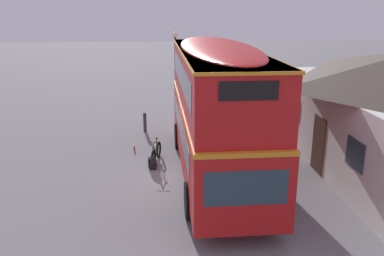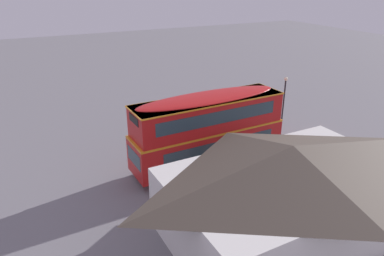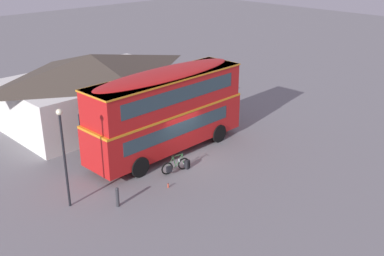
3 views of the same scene
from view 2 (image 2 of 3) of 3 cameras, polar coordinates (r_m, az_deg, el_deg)
ground_plane at (r=24.67m, az=0.76°, el=-4.49°), size 120.00×120.00×0.00m
double_decker_bus at (r=22.47m, az=2.58°, el=0.07°), size 10.01×2.91×4.79m
touring_bicycle at (r=25.80m, az=2.89°, el=-2.30°), size 1.67×0.49×0.99m
backpack_on_ground at (r=25.59m, az=1.25°, el=-2.75°), size 0.34×0.34×0.51m
water_bottle_red_squeeze at (r=27.27m, az=4.26°, el=-1.48°), size 0.07×0.07×0.24m
pub_building at (r=17.46m, az=15.00°, el=-9.28°), size 11.62×7.59×4.50m
street_lamp at (r=27.27m, az=14.33°, el=4.17°), size 0.28×0.28×4.72m
kerb_bollard at (r=28.32m, az=9.43°, el=0.08°), size 0.16×0.16×0.97m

